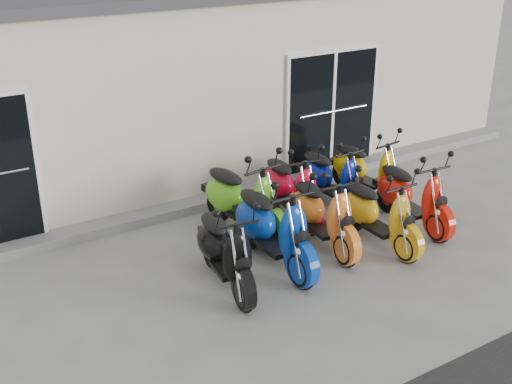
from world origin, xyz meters
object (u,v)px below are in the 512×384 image
scooter_back_green (243,190)px  scooter_front_blue (273,217)px  scooter_back_yellow (368,161)px  scooter_front_orange_a (322,203)px  scooter_front_orange_b (379,205)px  scooter_back_blue (332,170)px  scooter_front_black (225,241)px  scooter_front_red (413,186)px  scooter_back_red (291,179)px

scooter_back_green → scooter_front_blue: bearing=-105.7°
scooter_front_blue → scooter_back_yellow: scooter_front_blue is taller
scooter_front_blue → scooter_front_orange_a: scooter_front_blue is taller
scooter_front_orange_b → scooter_back_blue: bearing=78.6°
scooter_front_orange_b → scooter_back_yellow: bearing=54.2°
scooter_front_black → scooter_front_red: 3.31m
scooter_front_red → scooter_back_red: (-1.43, 1.20, 0.01)m
scooter_front_orange_a → scooter_back_red: size_ratio=1.02×
scooter_back_blue → scooter_back_yellow: (0.75, -0.00, 0.00)m
scooter_front_orange_b → scooter_back_green: 1.99m
scooter_back_yellow → scooter_back_green: bearing=175.0°
scooter_front_orange_a → scooter_front_blue: bearing=-168.4°
scooter_front_black → scooter_back_blue: 3.02m
scooter_front_black → scooter_back_blue: bearing=33.6°
scooter_back_red → scooter_back_blue: 0.86m
scooter_front_blue → scooter_front_orange_b: bearing=-9.4°
scooter_back_blue → scooter_back_red: bearing=-179.4°
scooter_front_black → scooter_front_orange_a: size_ratio=0.96×
scooter_front_orange_b → scooter_front_orange_a: bearing=151.3°
scooter_front_blue → scooter_back_yellow: size_ratio=1.16×
scooter_front_black → scooter_back_red: scooter_back_red is taller
scooter_front_orange_a → scooter_back_red: scooter_front_orange_a is taller
scooter_front_blue → scooter_front_red: size_ratio=1.11×
scooter_front_black → scooter_front_red: scooter_front_red is taller
scooter_front_red → scooter_back_blue: bearing=119.3°
scooter_back_red → scooter_back_blue: scooter_back_red is taller
scooter_front_blue → scooter_back_red: size_ratio=1.10×
scooter_front_red → scooter_back_yellow: 1.26m
scooter_front_orange_a → scooter_front_red: scooter_front_orange_a is taller
scooter_front_orange_a → scooter_back_blue: (1.02, 1.06, -0.05)m
scooter_front_black → scooter_back_green: (0.96, 1.16, 0.07)m
scooter_front_black → scooter_back_blue: scooter_front_black is taller
scooter_back_blue → scooter_front_orange_b: bearing=-103.8°
scooter_front_black → scooter_back_green: 1.51m
scooter_back_green → scooter_back_red: 0.92m
scooter_front_orange_b → scooter_back_yellow: 1.79m
scooter_front_orange_b → scooter_front_red: 0.90m
scooter_back_green → scooter_front_black: bearing=-137.3°
scooter_front_black → scooter_back_green: size_ratio=0.91×
scooter_front_red → scooter_back_green: bearing=158.8°
scooter_front_red → scooter_back_blue: 1.37m
scooter_front_blue → scooter_back_blue: 2.24m
scooter_front_orange_a → scooter_front_orange_b: size_ratio=1.06×
scooter_front_black → scooter_front_blue: size_ratio=0.89×
scooter_back_red → scooter_back_yellow: scooter_back_red is taller
scooter_back_yellow → scooter_back_red: bearing=173.9°
scooter_back_yellow → scooter_front_orange_a: bearing=-156.9°
scooter_front_black → scooter_back_green: bearing=58.9°
scooter_front_black → scooter_front_blue: bearing=17.7°
scooter_front_orange_a → scooter_back_blue: scooter_front_orange_a is taller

